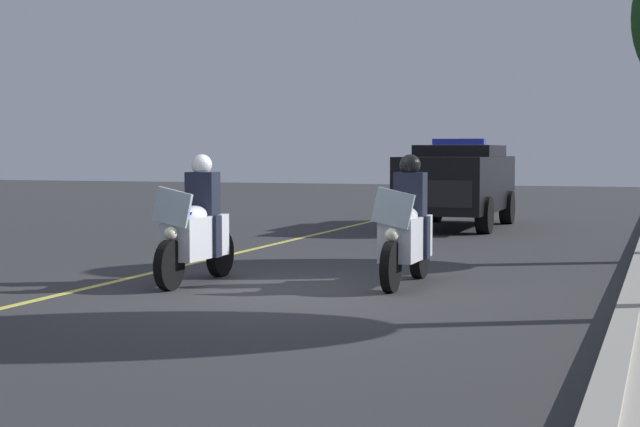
{
  "coord_description": "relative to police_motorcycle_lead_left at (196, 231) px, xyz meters",
  "views": [
    {
      "loc": [
        11.52,
        4.54,
        1.76
      ],
      "look_at": [
        -1.44,
        0.0,
        0.9
      ],
      "focal_mm": 55.92,
      "sensor_mm": 36.0,
      "label": 1
    }
  ],
  "objects": [
    {
      "name": "curb_strip",
      "position": [
        0.42,
        5.56,
        -0.62
      ],
      "size": [
        48.0,
        0.24,
        0.15
      ],
      "primitive_type": "cube",
      "color": "#9E9B93",
      "rests_on": "ground"
    },
    {
      "name": "ground_plane",
      "position": [
        0.42,
        1.39,
        -0.7
      ],
      "size": [
        80.0,
        80.0,
        0.0
      ],
      "primitive_type": "plane",
      "color": "#333335"
    },
    {
      "name": "lane_stripe_center",
      "position": [
        0.42,
        -1.1,
        -0.7
      ],
      "size": [
        48.0,
        0.12,
        0.01
      ],
      "primitive_type": "cube",
      "color": "#E0D14C",
      "rests_on": "ground"
    },
    {
      "name": "police_suv",
      "position": [
        -10.78,
        1.34,
        0.37
      ],
      "size": [
        4.92,
        2.09,
        2.05
      ],
      "color": "black",
      "rests_on": "ground"
    },
    {
      "name": "police_motorcycle_lead_right",
      "position": [
        -0.74,
        2.69,
        0.0
      ],
      "size": [
        2.14,
        0.56,
        1.72
      ],
      "color": "black",
      "rests_on": "ground"
    },
    {
      "name": "police_motorcycle_lead_left",
      "position": [
        0.0,
        0.0,
        0.0
      ],
      "size": [
        2.14,
        0.56,
        1.72
      ],
      "color": "black",
      "rests_on": "ground"
    }
  ]
}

